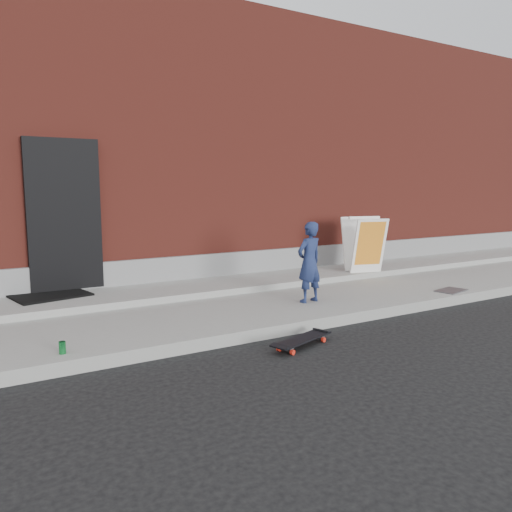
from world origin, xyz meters
TOP-DOWN VIEW (x-y plane):
  - ground at (0.00, 0.00)m, footprint 80.00×80.00m
  - sidewalk at (0.00, 1.50)m, footprint 20.00×3.00m
  - apron at (0.00, 2.40)m, footprint 20.00×1.20m
  - building at (-0.00, 6.99)m, footprint 20.00×8.10m
  - child at (0.36, 0.83)m, footprint 0.46×0.34m
  - skateboard at (-0.67, -0.43)m, footprint 0.89×0.48m
  - pizza_sign at (2.48, 1.98)m, footprint 0.78×0.87m
  - soda_can at (-3.15, 0.25)m, footprint 0.09×0.09m
  - doormat at (-2.90, 2.70)m, footprint 1.14×0.99m
  - utility_plate at (2.80, 0.28)m, footprint 0.58×0.43m

SIDE VIEW (x-z plane):
  - ground at x=0.00m, z-range 0.00..0.00m
  - sidewalk at x=0.00m, z-range 0.00..0.15m
  - skateboard at x=-0.67m, z-range 0.03..0.13m
  - utility_plate at x=2.80m, z-range 0.15..0.17m
  - apron at x=0.00m, z-range 0.15..0.25m
  - soda_can at x=-3.15m, z-range 0.15..0.28m
  - doormat at x=-2.90m, z-range 0.25..0.28m
  - child at x=0.36m, z-range 0.15..1.32m
  - pizza_sign at x=2.48m, z-range 0.25..1.28m
  - building at x=0.00m, z-range 0.00..5.00m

